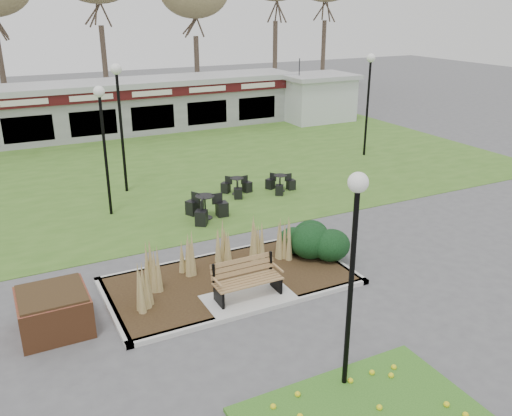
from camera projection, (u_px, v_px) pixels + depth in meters
name	position (u px, v px, depth m)	size (l,w,h in m)	color
ground	(251.00, 304.00, 13.23)	(100.00, 100.00, 0.00)	#515154
lawn	(127.00, 174.00, 23.23)	(34.00, 16.00, 0.02)	#3D6720
planting_bed	(271.00, 258.00, 14.76)	(6.75, 3.40, 1.27)	#311E13
park_bench	(246.00, 278.00, 13.22)	(1.70, 0.66, 0.93)	olive
brick_planter	(54.00, 311.00, 12.03)	(1.50, 1.50, 0.95)	brown
food_pavilion	(87.00, 109.00, 29.34)	(24.60, 3.40, 2.90)	gray
service_hut	(317.00, 97.00, 33.43)	(4.40, 3.40, 2.83)	silver
lamp_post_near_left	(354.00, 237.00, 9.31)	(0.36, 0.36, 4.29)	black
lamp_post_mid_left	(119.00, 100.00, 19.88)	(0.40, 0.40, 4.86)	black
lamp_post_mid_right	(102.00, 123.00, 17.69)	(0.37, 0.37, 4.41)	black
lamp_post_far_right	(369.00, 82.00, 24.91)	(0.39, 0.39, 4.75)	black
bistro_set_a	(205.00, 211.00, 18.34)	(1.39, 1.53, 0.82)	black
bistro_set_b	(237.00, 189.00, 20.67)	(1.16, 1.22, 0.66)	black
bistro_set_c	(280.00, 186.00, 21.04)	(1.08, 1.21, 0.65)	black
patio_umbrella	(299.00, 94.00, 32.77)	(2.70, 2.72, 2.70)	black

